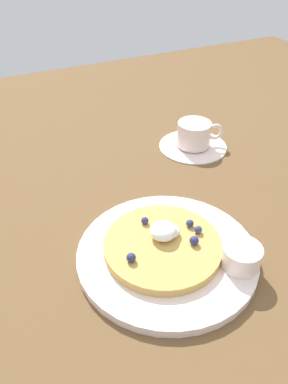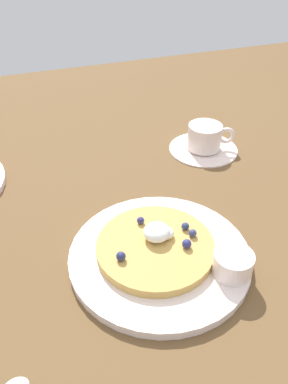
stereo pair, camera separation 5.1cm
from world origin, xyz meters
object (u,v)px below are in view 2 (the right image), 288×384
(coffee_saucer, at_px, (203,148))
(coffee_cup, at_px, (205,136))
(pancake_plate, at_px, (160,256))
(syrup_ramekin, at_px, (233,263))

(coffee_saucer, height_order, coffee_cup, coffee_cup)
(coffee_saucer, bearing_deg, pancake_plate, -128.38)
(pancake_plate, distance_m, syrup_ramekin, 0.11)
(coffee_saucer, bearing_deg, syrup_ramekin, -111.19)
(syrup_ramekin, bearing_deg, coffee_saucer, 68.81)
(pancake_plate, relative_size, syrup_ramekin, 4.83)
(syrup_ramekin, xyz_separation_m, coffee_cup, (0.13, 0.33, 0.00))
(syrup_ramekin, bearing_deg, pancake_plate, 139.20)
(pancake_plate, bearing_deg, coffee_saucer, 51.62)
(coffee_saucer, xyz_separation_m, coffee_cup, (0.00, -0.00, 0.03))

